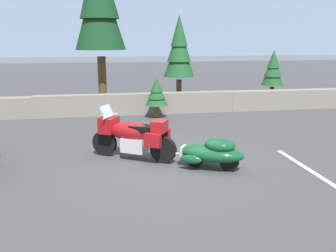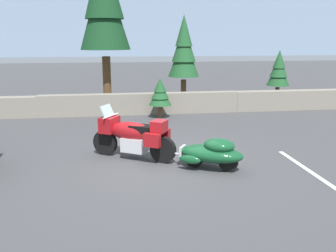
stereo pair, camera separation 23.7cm
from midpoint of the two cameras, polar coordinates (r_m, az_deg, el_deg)
name	(u,v)px [view 1 (the left image)]	position (r m, az deg, el deg)	size (l,w,h in m)	color
ground_plane	(158,161)	(9.11, -2.27, -5.55)	(80.00, 80.00, 0.00)	#424244
stone_guard_wall	(140,104)	(14.78, -4.84, 3.47)	(24.00, 0.55, 0.85)	gray
distant_ridgeline	(106,20)	(104.63, -9.75, 16.04)	(240.00, 80.00, 16.00)	#7F93AD
touring_motorcycle	(133,135)	(9.18, -6.31, -1.42)	(2.05, 1.44, 1.33)	black
car_shaped_trailer	(212,152)	(8.52, 6.18, -4.08)	(2.07, 1.45, 0.76)	black
pine_tree_secondary	(273,70)	(18.24, 15.78, 8.51)	(1.07, 1.07, 2.48)	brown
pine_tree_far_right	(179,49)	(16.60, 1.34, 11.93)	(1.39, 1.39, 4.03)	brown
pine_sapling_near	(157,93)	(13.95, -2.29, 5.18)	(0.88, 0.88, 1.54)	brown
parking_stripe_marker	(316,174)	(8.87, 21.48, -7.03)	(0.12, 3.60, 0.01)	silver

